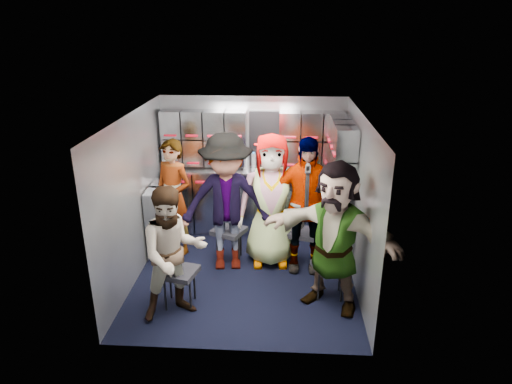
# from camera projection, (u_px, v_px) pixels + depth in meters

# --- Properties ---
(floor) EXTENTS (3.00, 3.00, 0.00)m
(floor) POSITION_uv_depth(u_px,v_px,m) (246.00, 273.00, 6.05)
(floor) COLOR black
(floor) RESTS_ON ground
(wall_back) EXTENTS (2.80, 0.04, 2.10)m
(wall_back) POSITION_uv_depth(u_px,v_px,m) (253.00, 164.00, 7.07)
(wall_back) COLOR #979DA5
(wall_back) RESTS_ON ground
(wall_left) EXTENTS (0.04, 3.00, 2.10)m
(wall_left) POSITION_uv_depth(u_px,v_px,m) (135.00, 198.00, 5.75)
(wall_left) COLOR #979DA5
(wall_left) RESTS_ON ground
(wall_right) EXTENTS (0.04, 3.00, 2.10)m
(wall_right) POSITION_uv_depth(u_px,v_px,m) (359.00, 203.00, 5.60)
(wall_right) COLOR #979DA5
(wall_right) RESTS_ON ground
(ceiling) EXTENTS (2.80, 3.00, 0.02)m
(ceiling) POSITION_uv_depth(u_px,v_px,m) (244.00, 116.00, 5.30)
(ceiling) COLOR silver
(ceiling) RESTS_ON wall_back
(cart_bank_back) EXTENTS (2.68, 0.38, 0.99)m
(cart_bank_back) POSITION_uv_depth(u_px,v_px,m) (252.00, 202.00, 7.08)
(cart_bank_back) COLOR #999EA8
(cart_bank_back) RESTS_ON ground
(cart_bank_left) EXTENTS (0.38, 0.76, 0.99)m
(cart_bank_left) POSITION_uv_depth(u_px,v_px,m) (165.00, 220.00, 6.46)
(cart_bank_left) COLOR #999EA8
(cart_bank_left) RESTS_ON ground
(counter) EXTENTS (2.68, 0.42, 0.03)m
(counter) POSITION_uv_depth(u_px,v_px,m) (252.00, 170.00, 6.89)
(counter) COLOR #B4B6BB
(counter) RESTS_ON cart_bank_back
(locker_bank_back) EXTENTS (2.68, 0.28, 0.82)m
(locker_bank_back) POSITION_uv_depth(u_px,v_px,m) (252.00, 139.00, 6.78)
(locker_bank_back) COLOR #999EA8
(locker_bank_back) RESTS_ON wall_back
(locker_bank_right) EXTENTS (0.28, 1.00, 0.82)m
(locker_bank_right) POSITION_uv_depth(u_px,v_px,m) (342.00, 152.00, 6.10)
(locker_bank_right) COLOR #999EA8
(locker_bank_right) RESTS_ON wall_right
(right_cabinet) EXTENTS (0.28, 1.20, 1.00)m
(right_cabinet) POSITION_uv_depth(u_px,v_px,m) (338.00, 223.00, 6.36)
(right_cabinet) COLOR #999EA8
(right_cabinet) RESTS_ON ground
(coffee_niche) EXTENTS (0.46, 0.16, 0.84)m
(coffee_niche) POSITION_uv_depth(u_px,v_px,m) (265.00, 139.00, 6.83)
(coffee_niche) COLOR black
(coffee_niche) RESTS_ON wall_back
(red_latch_strip) EXTENTS (2.60, 0.02, 0.03)m
(red_latch_strip) POSITION_uv_depth(u_px,v_px,m) (251.00, 183.00, 6.75)
(red_latch_strip) COLOR #A70A1B
(red_latch_strip) RESTS_ON cart_bank_back
(jump_seat_near_left) EXTENTS (0.47, 0.45, 0.47)m
(jump_seat_near_left) POSITION_uv_depth(u_px,v_px,m) (179.00, 274.00, 5.25)
(jump_seat_near_left) COLOR black
(jump_seat_near_left) RESTS_ON ground
(jump_seat_mid_left) EXTENTS (0.52, 0.51, 0.47)m
(jump_seat_mid_left) POSITION_uv_depth(u_px,v_px,m) (229.00, 232.00, 6.25)
(jump_seat_mid_left) COLOR black
(jump_seat_mid_left) RESTS_ON ground
(jump_seat_center) EXTENTS (0.39, 0.38, 0.44)m
(jump_seat_center) POSITION_uv_depth(u_px,v_px,m) (271.00, 230.00, 6.38)
(jump_seat_center) COLOR black
(jump_seat_center) RESTS_ON ground
(jump_seat_mid_right) EXTENTS (0.47, 0.46, 0.46)m
(jump_seat_mid_right) POSITION_uv_depth(u_px,v_px,m) (303.00, 234.00, 6.23)
(jump_seat_mid_right) COLOR black
(jump_seat_mid_right) RESTS_ON ground
(jump_seat_near_right) EXTENTS (0.48, 0.47, 0.44)m
(jump_seat_near_right) POSITION_uv_depth(u_px,v_px,m) (330.00, 268.00, 5.43)
(jump_seat_near_right) COLOR black
(jump_seat_near_right) RESTS_ON ground
(attendant_standing) EXTENTS (0.72, 0.63, 1.65)m
(attendant_standing) POSITION_uv_depth(u_px,v_px,m) (174.00, 198.00, 6.35)
(attendant_standing) COLOR black
(attendant_standing) RESTS_ON ground
(attendant_arc_a) EXTENTS (0.93, 0.86, 1.54)m
(attendant_arc_a) POSITION_uv_depth(u_px,v_px,m) (173.00, 254.00, 4.95)
(attendant_arc_a) COLOR black
(attendant_arc_a) RESTS_ON ground
(attendant_arc_b) EXTENTS (1.27, 0.81, 1.85)m
(attendant_arc_b) POSITION_uv_depth(u_px,v_px,m) (227.00, 203.00, 5.91)
(attendant_arc_b) COLOR black
(attendant_arc_b) RESTS_ON ground
(attendant_arc_c) EXTENTS (0.91, 0.62, 1.81)m
(attendant_arc_c) POSITION_uv_depth(u_px,v_px,m) (271.00, 201.00, 6.03)
(attendant_arc_c) COLOR black
(attendant_arc_c) RESTS_ON ground
(attendant_arc_d) EXTENTS (1.08, 0.48, 1.82)m
(attendant_arc_d) POSITION_uv_depth(u_px,v_px,m) (305.00, 205.00, 5.88)
(attendant_arc_d) COLOR black
(attendant_arc_d) RESTS_ON ground
(attendant_arc_e) EXTENTS (1.69, 1.25, 1.77)m
(attendant_arc_e) POSITION_uv_depth(u_px,v_px,m) (334.00, 237.00, 5.09)
(attendant_arc_e) COLOR black
(attendant_arc_e) RESTS_ON ground
(bottle_left) EXTENTS (0.07, 0.07, 0.28)m
(bottle_left) POSITION_uv_depth(u_px,v_px,m) (246.00, 162.00, 6.79)
(bottle_left) COLOR white
(bottle_left) RESTS_ON counter
(bottle_mid) EXTENTS (0.06, 0.06, 0.26)m
(bottle_mid) POSITION_uv_depth(u_px,v_px,m) (254.00, 162.00, 6.79)
(bottle_mid) COLOR white
(bottle_mid) RESTS_ON counter
(bottle_right) EXTENTS (0.07, 0.07, 0.23)m
(bottle_right) POSITION_uv_depth(u_px,v_px,m) (312.00, 164.00, 6.75)
(bottle_right) COLOR white
(bottle_right) RESTS_ON counter
(cup_left) EXTENTS (0.07, 0.07, 0.10)m
(cup_left) POSITION_uv_depth(u_px,v_px,m) (218.00, 167.00, 6.84)
(cup_left) COLOR #C8B98D
(cup_left) RESTS_ON counter
(cup_right) EXTENTS (0.09, 0.09, 0.10)m
(cup_right) POSITION_uv_depth(u_px,v_px,m) (297.00, 168.00, 6.77)
(cup_right) COLOR #C8B98D
(cup_right) RESTS_ON counter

